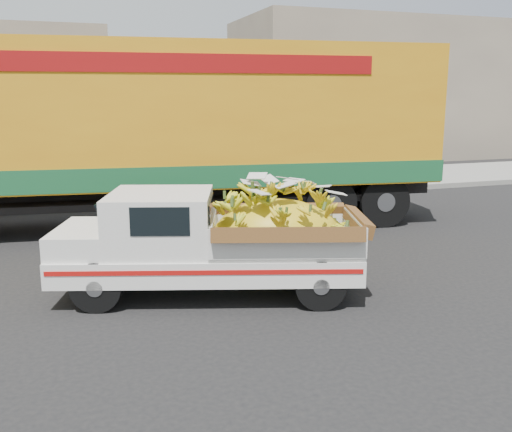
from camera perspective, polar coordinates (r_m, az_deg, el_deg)
name	(u,v)px	position (r m, az deg, el deg)	size (l,w,h in m)	color
ground	(124,298)	(8.22, -13.06, -7.98)	(100.00, 100.00, 0.00)	black
curb	(94,206)	(14.71, -15.93, 0.96)	(60.00, 0.25, 0.15)	gray
sidewalk	(89,193)	(16.78, -16.36, 2.23)	(60.00, 4.00, 0.14)	gray
building_right	(391,91)	(27.69, 13.37, 12.11)	(14.00, 6.00, 6.00)	gray
pickup_truck	(231,240)	(7.97, -2.48, -2.41)	(4.41, 2.70, 1.46)	black
semi_trailer	(157,127)	(12.17, -9.84, 8.77)	(12.04, 3.93, 3.80)	black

